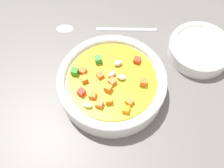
{
  "coord_description": "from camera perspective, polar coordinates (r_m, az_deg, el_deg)",
  "views": [
    {
      "loc": [
        -1.71,
        -26.13,
        47.87
      ],
      "look_at": [
        0.0,
        0.0,
        2.11
      ],
      "focal_mm": 43.92,
      "sensor_mm": 36.0,
      "label": 1
    }
  ],
  "objects": [
    {
      "name": "ground_plane",
      "position": [
        0.55,
        0.0,
        -1.59
      ],
      "size": [
        140.0,
        140.0,
        2.0
      ],
      "primitive_type": "cube",
      "color": "#565451"
    },
    {
      "name": "soup_bowl_main",
      "position": [
        0.52,
        -0.02,
        0.22
      ],
      "size": [
        20.75,
        20.75,
        5.34
      ],
      "color": "white",
      "rests_on": "ground_plane"
    },
    {
      "name": "spoon",
      "position": [
        0.63,
        -2.97,
        11.53
      ],
      "size": [
        22.79,
        3.48,
        0.83
      ],
      "rotation": [
        0.0,
        0.0,
        3.06
      ],
      "color": "silver",
      "rests_on": "ground_plane"
    },
    {
      "name": "side_bowl_small",
      "position": [
        0.61,
        17.8,
        6.95
      ],
      "size": [
        13.1,
        13.1,
        3.26
      ],
      "color": "white",
      "rests_on": "ground_plane"
    }
  ]
}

